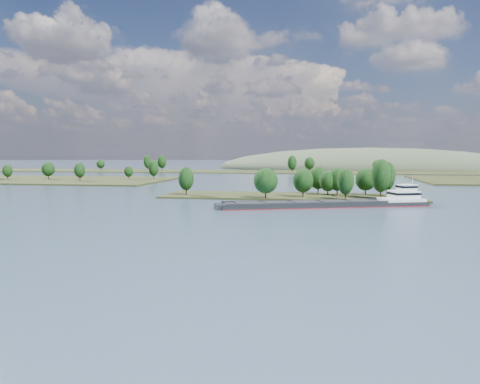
# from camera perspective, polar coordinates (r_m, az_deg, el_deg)

# --- Properties ---
(ground) EXTENTS (1800.00, 1800.00, 0.00)m
(ground) POSITION_cam_1_polar(r_m,az_deg,el_deg) (125.51, 4.22, -3.19)
(ground) COLOR #34435A
(ground) RESTS_ON ground
(tree_island) EXTENTS (100.00, 32.72, 15.77)m
(tree_island) POSITION_cam_1_polar(r_m,az_deg,el_deg) (182.92, 8.31, 0.64)
(tree_island) COLOR black
(tree_island) RESTS_ON ground
(back_shoreline) EXTENTS (900.00, 60.00, 15.99)m
(back_shoreline) POSITION_cam_1_polar(r_m,az_deg,el_deg) (403.74, 9.38, 2.47)
(back_shoreline) COLOR black
(back_shoreline) RESTS_ON ground
(hill_west) EXTENTS (320.00, 160.00, 44.00)m
(hill_west) POSITION_cam_1_polar(r_m,az_deg,el_deg) (506.20, 15.38, 2.76)
(hill_west) COLOR #3D4932
(hill_west) RESTS_ON ground
(cargo_barge) EXTENTS (68.63, 31.54, 9.47)m
(cargo_barge) POSITION_cam_1_polar(r_m,az_deg,el_deg) (154.81, 11.86, -1.30)
(cargo_barge) COLOR black
(cargo_barge) RESTS_ON ground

